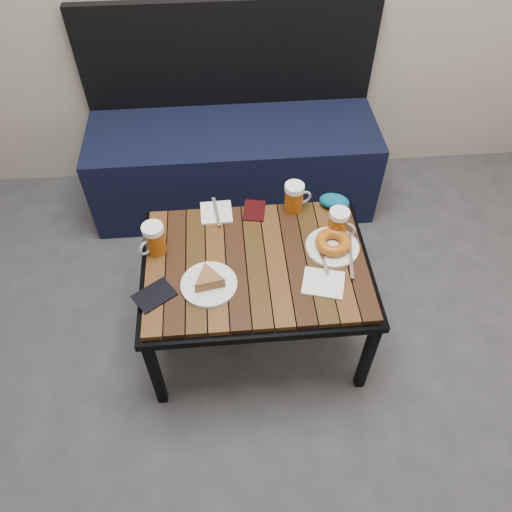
{
  "coord_description": "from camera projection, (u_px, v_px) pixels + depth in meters",
  "views": [
    {
      "loc": [
        -0.17,
        -0.28,
        1.86
      ],
      "look_at": [
        -0.07,
        0.88,
        0.5
      ],
      "focal_mm": 35.0,
      "sensor_mm": 36.0,
      "label": 1
    }
  ],
  "objects": [
    {
      "name": "bench",
      "position": [
        233.0,
        155.0,
        2.53
      ],
      "size": [
        1.4,
        0.5,
        0.95
      ],
      "color": "black",
      "rests_on": "ground"
    },
    {
      "name": "cafe_table",
      "position": [
        256.0,
        269.0,
        1.84
      ],
      "size": [
        0.84,
        0.62,
        0.47
      ],
      "color": "black",
      "rests_on": "ground"
    },
    {
      "name": "beer_mug_left",
      "position": [
        154.0,
        239.0,
        1.8
      ],
      "size": [
        0.11,
        0.11,
        0.13
      ],
      "rotation": [
        0.0,
        0.0,
        3.92
      ],
      "color": "#98460C",
      "rests_on": "cafe_table"
    },
    {
      "name": "beer_mug_centre",
      "position": [
        294.0,
        197.0,
        1.94
      ],
      "size": [
        0.12,
        0.09,
        0.12
      ],
      "rotation": [
        0.0,
        0.0,
        0.22
      ],
      "color": "#98460C",
      "rests_on": "cafe_table"
    },
    {
      "name": "beer_mug_right",
      "position": [
        339.0,
        223.0,
        1.85
      ],
      "size": [
        0.11,
        0.1,
        0.12
      ],
      "rotation": [
        0.0,
        0.0,
        -0.56
      ],
      "color": "#98460C",
      "rests_on": "cafe_table"
    },
    {
      "name": "plate_pie",
      "position": [
        209.0,
        282.0,
        1.72
      ],
      "size": [
        0.2,
        0.2,
        0.06
      ],
      "color": "white",
      "rests_on": "cafe_table"
    },
    {
      "name": "plate_bagel",
      "position": [
        333.0,
        244.0,
        1.83
      ],
      "size": [
        0.2,
        0.26,
        0.05
      ],
      "color": "white",
      "rests_on": "cafe_table"
    },
    {
      "name": "napkin_left",
      "position": [
        216.0,
        212.0,
        1.97
      ],
      "size": [
        0.12,
        0.16,
        0.01
      ],
      "rotation": [
        0.0,
        0.0,
        0.03
      ],
      "color": "white",
      "rests_on": "cafe_table"
    },
    {
      "name": "napkin_right",
      "position": [
        323.0,
        283.0,
        1.74
      ],
      "size": [
        0.17,
        0.15,
        0.01
      ],
      "rotation": [
        0.0,
        0.0,
        -0.27
      ],
      "color": "white",
      "rests_on": "cafe_table"
    },
    {
      "name": "passport_navy",
      "position": [
        154.0,
        295.0,
        1.71
      ],
      "size": [
        0.16,
        0.15,
        0.01
      ],
      "primitive_type": "cube",
      "rotation": [
        0.0,
        0.0,
        -0.96
      ],
      "color": "black",
      "rests_on": "cafe_table"
    },
    {
      "name": "passport_burgundy",
      "position": [
        254.0,
        210.0,
        1.98
      ],
      "size": [
        0.1,
        0.13,
        0.01
      ],
      "primitive_type": "cube",
      "rotation": [
        0.0,
        0.0,
        -0.18
      ],
      "color": "black",
      "rests_on": "cafe_table"
    },
    {
      "name": "knit_pouch",
      "position": [
        334.0,
        201.0,
        1.98
      ],
      "size": [
        0.14,
        0.12,
        0.05
      ],
      "primitive_type": "ellipsoid",
      "rotation": [
        0.0,
        0.0,
        -0.37
      ],
      "color": "navy",
      "rests_on": "cafe_table"
    }
  ]
}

